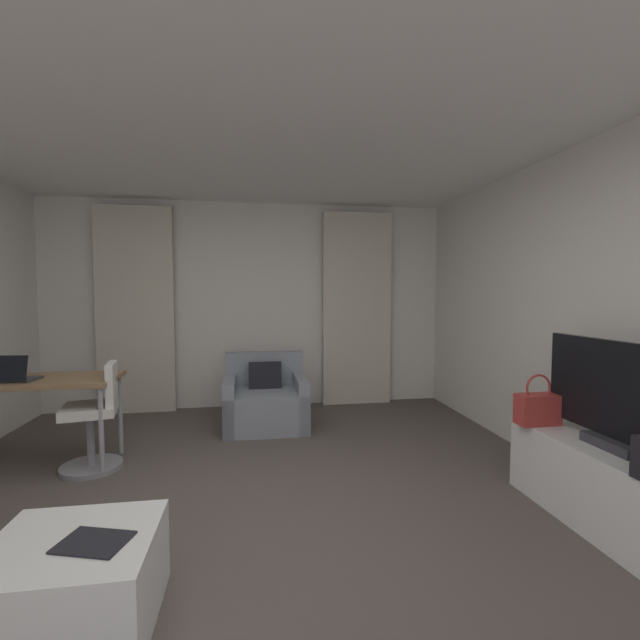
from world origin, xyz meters
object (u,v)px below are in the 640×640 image
tv_flatscreen (618,398)px  desk_chair (96,422)px  tv_console (610,487)px  desk (39,387)px  handbag_primary (538,408)px  coffee_table (73,584)px  magazine_open (94,542)px  armchair (266,402)px  laptop (12,376)px

tv_flatscreen → desk_chair: bearing=157.0°
tv_flatscreen → tv_console: bearing=90.0°
desk → tv_flatscreen: tv_flatscreen is taller
tv_console → handbag_primary: bearing=107.9°
coffee_table → handbag_primary: (2.82, 0.85, 0.43)m
coffee_table → tv_flatscreen: 3.05m
handbag_primary → desk_chair: bearing=163.8°
magazine_open → tv_console: size_ratio=0.25×
armchair → laptop: size_ratio=2.56×
coffee_table → tv_flatscreen: tv_flatscreen is taller
coffee_table → magazine_open: size_ratio=2.10×
tv_console → desk: bearing=158.8°
desk → magazine_open: bearing=-60.9°
desk → desk_chair: 0.55m
magazine_open → tv_flatscreen: tv_flatscreen is taller
desk → tv_flatscreen: bearing=-21.6°
desk_chair → magazine_open: (0.62, -1.85, 0.01)m
magazine_open → tv_console: bearing=8.0°
desk → magazine_open: size_ratio=3.71×
desk_chair → handbag_primary: (3.33, -0.96, 0.24)m
desk_chair → handbag_primary: bearing=-16.2°
desk → handbag_primary: 3.93m
laptop → handbag_primary: 4.04m
desk → tv_flatscreen: (3.94, -1.56, 0.14)m
coffee_table → tv_flatscreen: size_ratio=0.60×
coffee_table → laptop: bearing=121.9°
desk_chair → laptop: (-0.60, -0.03, 0.41)m
coffee_table → desk: bearing=117.2°
laptop → handbag_primary: bearing=-13.4°
desk_chair → tv_flatscreen: tv_flatscreen is taller
desk → magazine_open: 2.23m
handbag_primary → desk: bearing=164.6°
desk → laptop: bearing=-142.3°
desk_chair → coffee_table: 1.89m
armchair → magazine_open: 2.90m
laptop → coffee_table: bearing=-58.1°
desk → tv_flatscreen: 4.24m
desk → desk_chair: size_ratio=1.38×
laptop → tv_console: 4.36m
desk → handbag_primary: (3.79, -1.04, -0.06)m
tv_console → tv_flatscreen: bearing=-90.0°
desk → handbag_primary: size_ratio=3.30×
desk_chair → handbag_primary: desk_chair is taller
handbag_primary → tv_console: bearing=-72.1°
tv_console → tv_flatscreen: 0.57m
laptop → tv_flatscreen: 4.33m
armchair → desk: size_ratio=0.73×
desk_chair → laptop: size_ratio=2.55×
tv_console → tv_flatscreen: size_ratio=1.14×
magazine_open → desk_chair: bearing=108.4°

